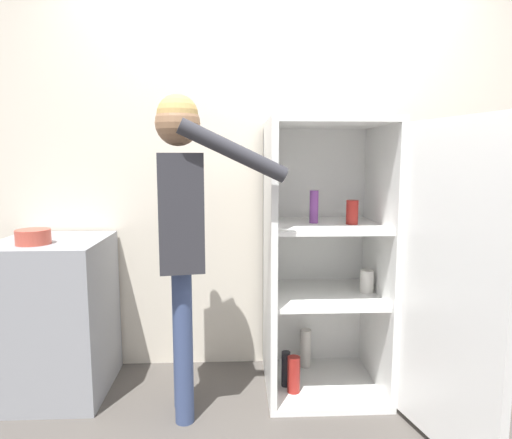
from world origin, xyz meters
name	(u,v)px	position (x,y,z in m)	size (l,w,h in m)	color
wall_back	(269,171)	(0.00, 0.98, 1.27)	(7.00, 0.06, 2.55)	beige
refrigerator	(345,263)	(0.39, 0.51, 0.77)	(0.87, 1.31, 1.57)	white
person	(181,213)	(-0.49, 0.34, 1.08)	(0.67, 0.50, 1.66)	#384770
counter	(55,317)	(-1.26, 0.62, 0.45)	(0.58, 0.62, 0.90)	gray
bowl	(33,237)	(-1.30, 0.50, 0.94)	(0.18, 0.18, 0.08)	#B24738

